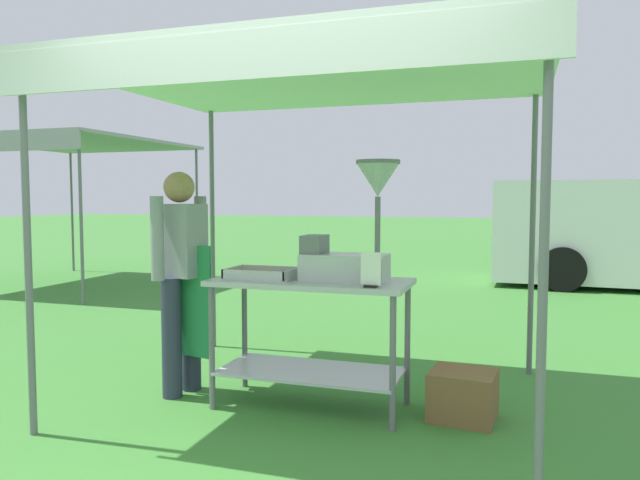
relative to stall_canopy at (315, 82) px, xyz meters
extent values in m
plane|color=#3D7F33|center=(0.13, 4.67, -2.20)|extent=(70.00, 70.00, 0.00)
cylinder|color=slate|center=(-1.43, -1.08, -1.09)|extent=(0.04, 0.04, 2.23)
cylinder|color=slate|center=(1.43, -1.08, -1.09)|extent=(0.04, 0.04, 2.23)
cylinder|color=slate|center=(-1.43, 1.18, -1.09)|extent=(0.04, 0.04, 2.23)
cylinder|color=slate|center=(1.43, 1.18, -1.09)|extent=(0.04, 0.04, 2.23)
cube|color=white|center=(0.00, 0.05, 0.05)|extent=(3.06, 2.46, 0.05)
cube|color=white|center=(0.00, -1.17, -0.08)|extent=(3.06, 0.02, 0.24)
cube|color=#B7B7BC|center=(0.00, -0.10, -1.35)|extent=(1.33, 0.61, 0.04)
cube|color=#B7B7BC|center=(0.00, -0.10, -1.96)|extent=(1.22, 0.56, 0.02)
cylinder|color=slate|center=(-0.62, -0.35, -1.78)|extent=(0.04, 0.04, 0.84)
cylinder|color=slate|center=(0.62, -0.35, -1.78)|extent=(0.04, 0.04, 0.84)
cylinder|color=slate|center=(-0.62, 0.16, -1.78)|extent=(0.04, 0.04, 0.84)
cylinder|color=slate|center=(0.62, 0.16, -1.78)|extent=(0.04, 0.04, 0.84)
cube|color=#B7B7BC|center=(-0.33, -0.16, -1.32)|extent=(0.45, 0.32, 0.01)
cube|color=#B7B7BC|center=(-0.33, -0.31, -1.29)|extent=(0.45, 0.01, 0.06)
cube|color=#B7B7BC|center=(-0.33, -0.01, -1.29)|extent=(0.45, 0.01, 0.06)
cube|color=#B7B7BC|center=(-0.55, -0.16, -1.29)|extent=(0.01, 0.32, 0.06)
cube|color=#B7B7BC|center=(-0.11, -0.16, -1.29)|extent=(0.01, 0.32, 0.06)
torus|color=gold|center=(-0.42, -0.15, -1.30)|extent=(0.11, 0.11, 0.03)
torus|color=gold|center=(-0.34, -0.07, -1.30)|extent=(0.11, 0.11, 0.03)
torus|color=gold|center=(-0.16, -0.25, -1.30)|extent=(0.09, 0.09, 0.03)
torus|color=gold|center=(-0.20, -0.10, -1.30)|extent=(0.09, 0.09, 0.03)
torus|color=gold|center=(-0.35, -0.26, -1.30)|extent=(0.08, 0.08, 0.03)
torus|color=gold|center=(-0.26, -0.15, -1.30)|extent=(0.10, 0.10, 0.03)
torus|color=gold|center=(-0.34, -0.19, -1.30)|extent=(0.11, 0.11, 0.03)
torus|color=gold|center=(-0.49, -0.15, -1.30)|extent=(0.11, 0.11, 0.03)
torus|color=gold|center=(-0.46, -0.26, -1.30)|extent=(0.10, 0.10, 0.03)
torus|color=gold|center=(-0.27, -0.26, -1.30)|extent=(0.12, 0.12, 0.03)
torus|color=gold|center=(-0.48, -0.25, -1.28)|extent=(0.11, 0.11, 0.03)
torus|color=gold|center=(-0.47, -0.07, -1.30)|extent=(0.12, 0.12, 0.03)
cube|color=#B7B7BC|center=(0.24, -0.10, -1.24)|extent=(0.56, 0.28, 0.18)
cube|color=slate|center=(0.03, -0.10, -1.09)|extent=(0.14, 0.22, 0.12)
cylinder|color=slate|center=(0.46, -0.10, -0.96)|extent=(0.04, 0.04, 0.38)
cone|color=#B7B7BC|center=(0.46, -0.10, -0.67)|extent=(0.27, 0.27, 0.21)
cylinder|color=slate|center=(0.46, -0.10, -0.55)|extent=(0.28, 0.28, 0.02)
cube|color=black|center=(0.47, -0.32, -1.32)|extent=(0.08, 0.05, 0.02)
cube|color=white|center=(0.47, -0.32, -1.21)|extent=(0.13, 0.02, 0.20)
cylinder|color=#2D3347|center=(-0.96, -0.03, -1.77)|extent=(0.14, 0.14, 0.86)
cylinder|color=#2D3347|center=(-1.01, -0.22, -1.77)|extent=(0.14, 0.14, 0.86)
cube|color=gray|center=(-0.99, -0.12, -1.08)|extent=(0.38, 0.29, 0.52)
cube|color=#237F47|center=(-0.87, -0.15, -1.52)|extent=(0.32, 0.09, 0.80)
cylinder|color=gray|center=(-0.94, 0.09, -1.06)|extent=(0.11, 0.11, 0.58)
cylinder|color=gray|center=(-1.03, -0.34, -1.06)|extent=(0.11, 0.11, 0.58)
sphere|color=#A87A56|center=(-0.99, -0.12, -0.70)|extent=(0.22, 0.22, 0.22)
cube|color=brown|center=(1.01, -0.01, -2.05)|extent=(0.44, 0.41, 0.31)
cube|color=#1E2833|center=(1.58, 6.83, -0.91)|extent=(0.16, 1.62, 0.70)
cylinder|color=black|center=(1.98, 5.88, -1.86)|extent=(0.69, 0.27, 0.68)
cylinder|color=black|center=(2.05, 7.74, -1.86)|extent=(0.69, 0.27, 0.68)
cylinder|color=slate|center=(-4.15, 2.64, -1.06)|extent=(0.04, 0.04, 2.28)
cylinder|color=slate|center=(-6.89, 5.66, -1.06)|extent=(0.04, 0.04, 2.28)
cylinder|color=slate|center=(-4.15, 5.66, -1.06)|extent=(0.04, 0.04, 2.28)
cube|color=#939399|center=(-5.52, 4.15, 0.10)|extent=(2.94, 3.22, 0.05)
camera|label=1|loc=(1.32, -3.90, -0.78)|focal=33.78mm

